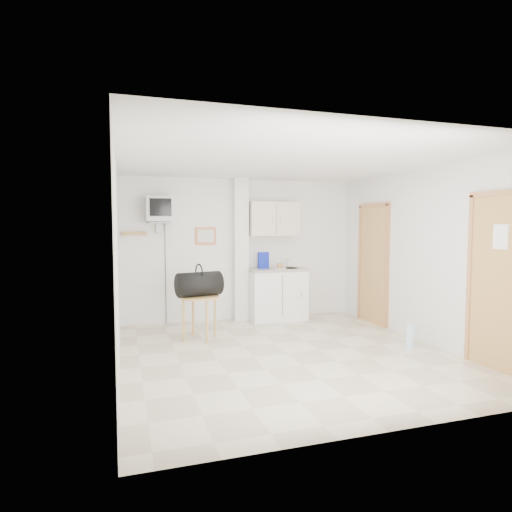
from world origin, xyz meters
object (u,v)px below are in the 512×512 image
object	(u,v)px
crt_television	(160,210)
water_bottle	(410,337)
round_table	(199,302)
duffel_bag	(199,284)

from	to	relation	value
crt_television	water_bottle	size ratio (longest dim) A/B	6.02
round_table	water_bottle	xyz separation A→B (m)	(2.66, -1.33, -0.39)
duffel_bag	round_table	bearing A→B (deg)	48.56
crt_television	water_bottle	bearing A→B (deg)	-36.29
crt_television	duffel_bag	bearing A→B (deg)	-64.39
duffel_bag	crt_television	bearing A→B (deg)	102.28
round_table	duffel_bag	bearing A→B (deg)	-118.10
crt_television	round_table	world-z (taller)	crt_television
crt_television	duffel_bag	distance (m)	1.55
crt_television	water_bottle	distance (m)	4.28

